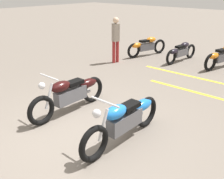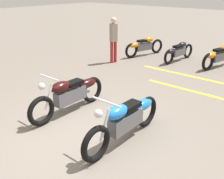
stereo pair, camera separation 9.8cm
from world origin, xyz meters
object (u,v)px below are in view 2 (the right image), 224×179
at_px(bystander_secondary, 114,38).
at_px(motorcycle_row_far_right, 144,46).
at_px(motorcycle_bright_foreground, 126,119).
at_px(motorcycle_row_center, 219,56).
at_px(motorcycle_row_right, 178,51).
at_px(motorcycle_dark_foreground, 70,94).

bearing_deg(bystander_secondary, motorcycle_row_far_right, 93.24).
bearing_deg(motorcycle_row_far_right, motorcycle_bright_foreground, -134.13).
bearing_deg(bystander_secondary, motorcycle_row_center, 45.46).
xyz_separation_m(motorcycle_bright_foreground, bystander_secondary, (3.99, 3.69, 0.50)).
bearing_deg(bystander_secondary, motorcycle_row_right, 58.28).
distance_m(motorcycle_row_right, motorcycle_row_far_right, 1.54).
bearing_deg(motorcycle_bright_foreground, motorcycle_row_far_right, -149.16).
distance_m(motorcycle_dark_foreground, motorcycle_row_far_right, 5.72).
bearing_deg(bystander_secondary, motorcycle_dark_foreground, -48.87).
distance_m(motorcycle_bright_foreground, bystander_secondary, 5.46).
xyz_separation_m(motorcycle_dark_foreground, bystander_secondary, (3.87, 1.95, 0.50)).
relative_size(motorcycle_bright_foreground, motorcycle_row_center, 1.07).
relative_size(motorcycle_row_right, bystander_secondary, 1.13).
distance_m(motorcycle_row_center, motorcycle_row_far_right, 3.07).
bearing_deg(motorcycle_bright_foreground, motorcycle_dark_foreground, -94.11).
relative_size(motorcycle_row_center, bystander_secondary, 1.20).
bearing_deg(motorcycle_row_center, motorcycle_row_far_right, 110.83).
xyz_separation_m(motorcycle_row_center, motorcycle_row_far_right, (-0.41, 3.04, -0.01)).
bearing_deg(motorcycle_row_right, motorcycle_bright_foreground, -156.75).
xyz_separation_m(motorcycle_bright_foreground, motorcycle_row_right, (5.77, 1.84, -0.06)).
distance_m(motorcycle_dark_foreground, motorcycle_row_center, 6.06).
height_order(motorcycle_bright_foreground, bystander_secondary, bystander_secondary).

